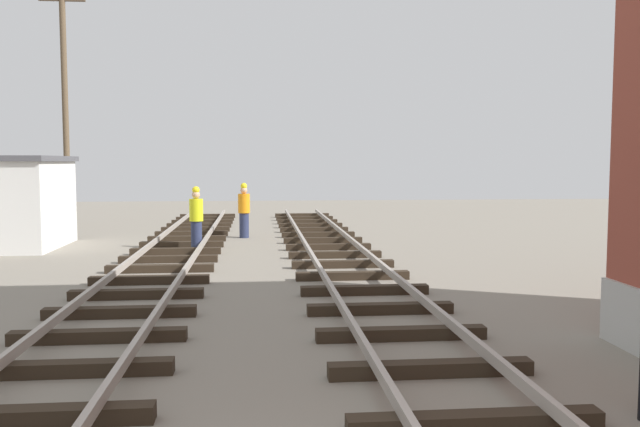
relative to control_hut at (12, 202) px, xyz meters
The scene contains 4 objects.
control_hut is the anchor object (origin of this frame).
utility_pole_far 7.89m from the control_hut, 92.66° to the left, with size 1.80×0.24×9.41m.
track_worker_foreground 7.17m from the control_hut, 15.66° to the left, with size 0.40×0.40×1.87m.
track_worker_distant 5.66m from the control_hut, 10.13° to the right, with size 0.40×0.40×1.87m.
Camera 1 is at (-0.77, -3.50, 2.59)m, focal length 36.75 mm.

